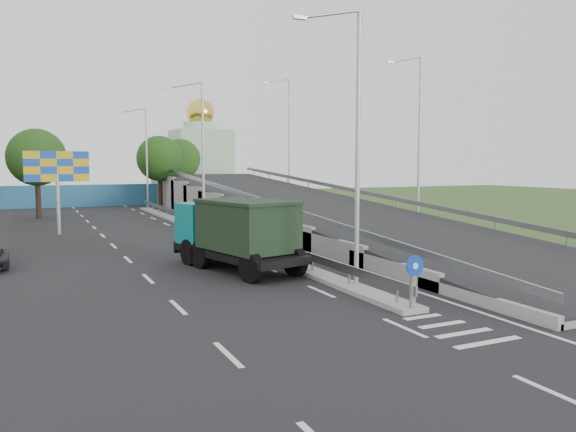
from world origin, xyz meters
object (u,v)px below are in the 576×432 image
lamp_post_near (353,133)px  church (201,158)px  lamp_post_far (145,152)px  sign_bollard (413,282)px  billboard (57,171)px  lamp_post_mid (200,147)px  dump_truck (236,231)px

lamp_post_near → church: bearing=79.6°
lamp_post_near → lamp_post_far: bearing=90.0°
sign_bollard → church: (10.00, 57.83, 4.28)m
church → billboard: bearing=-120.7°
lamp_post_far → church: size_ratio=0.73×
lamp_post_mid → dump_truck: 15.27m
sign_bollard → dump_truck: (-2.52, 9.35, 0.71)m
lamp_post_near → church: (9.89, 54.00, -0.50)m
sign_bollard → lamp_post_far: (0.11, 43.83, 4.77)m
sign_bollard → lamp_post_mid: size_ratio=0.17×
lamp_post_near → billboard: (-9.11, 22.00, -1.62)m
church → dump_truck: bearing=-104.5°
lamp_post_mid → dump_truck: size_ratio=1.34×
lamp_post_mid → lamp_post_near: bearing=-90.0°
sign_bollard → lamp_post_near: 6.12m
billboard → lamp_post_mid: bearing=-12.4°
lamp_post_near → dump_truck: lamp_post_near is taller
lamp_post_far → church: 17.15m
sign_bollard → lamp_post_far: 44.08m
lamp_post_mid → church: 35.41m
lamp_post_far → dump_truck: 34.82m
lamp_post_near → billboard: 23.87m
church → lamp_post_mid: bearing=-106.2°
church → dump_truck: size_ratio=1.83×
lamp_post_mid → billboard: (-9.11, 2.00, -1.62)m
lamp_post_mid → church: size_ratio=0.73×
sign_bollard → lamp_post_far: bearing=89.9°
sign_bollard → billboard: size_ratio=0.30×
lamp_post_near → lamp_post_far: size_ratio=1.00×
lamp_post_far → dump_truck: bearing=-94.4°
sign_bollard → church: size_ratio=0.12×
lamp_post_near → billboard: bearing=112.5°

